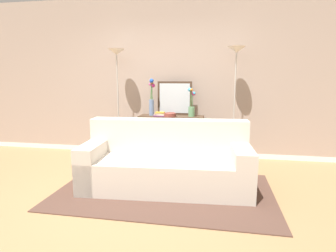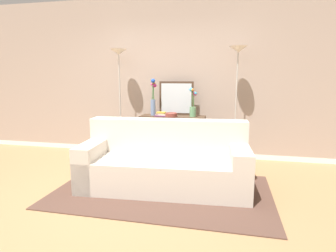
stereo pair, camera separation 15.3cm
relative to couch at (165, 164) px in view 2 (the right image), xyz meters
name	(u,v)px [view 2 (the right image)]	position (x,y,z in m)	size (l,w,h in m)	color
ground_plane	(121,201)	(-0.41, -0.52, -0.33)	(16.00, 16.00, 0.02)	#9E754C
back_wall	(163,78)	(-0.41, 1.64, 1.12)	(12.00, 0.15, 2.87)	white
area_rug	(162,191)	(0.00, -0.16, -0.31)	(2.73, 1.64, 0.01)	#51382D
couch	(165,164)	(0.00, 0.00, 0.00)	(2.21, 1.01, 0.88)	beige
console_table	(173,130)	(-0.15, 1.23, 0.22)	(1.12, 0.36, 0.79)	#473323
floor_lamp_left	(119,73)	(-1.10, 1.22, 1.20)	(0.28, 0.28, 1.93)	#B7B2A8
floor_lamp_right	(237,73)	(0.91, 1.22, 1.20)	(0.28, 0.28, 1.93)	#B7B2A8
wall_mirror	(176,98)	(-0.11, 1.38, 0.77)	(0.61, 0.02, 0.59)	#473323
vase_tall_flowers	(153,98)	(-0.49, 1.24, 0.77)	(0.11, 0.13, 0.64)	#6B84AD
vase_short_flowers	(193,105)	(0.21, 1.22, 0.66)	(0.13, 0.11, 0.49)	#669E6B
fruit_bowl	(171,115)	(-0.15, 1.12, 0.51)	(0.20, 0.20, 0.07)	brown
book_stack	(161,114)	(-0.33, 1.15, 0.51)	(0.21, 0.14, 0.07)	#6B3360
book_row_under_console	(161,156)	(-0.35, 1.23, -0.26)	(0.49, 0.18, 0.13)	navy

